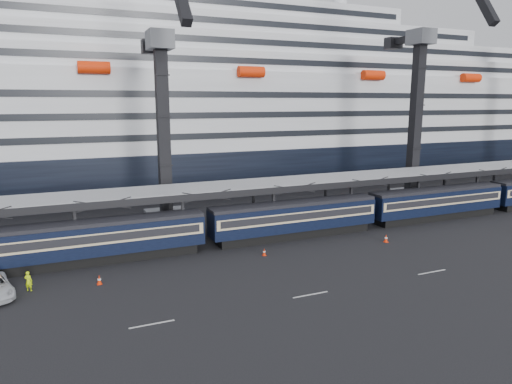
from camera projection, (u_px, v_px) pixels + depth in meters
ground at (417, 255)px, 43.71m from camera, size 260.00×260.00×0.00m
train at (322, 214)px, 50.52m from camera, size 133.05×3.00×4.05m
canopy at (338, 179)px, 55.33m from camera, size 130.00×6.25×5.53m
cruise_ship at (236, 114)px, 82.40m from camera, size 214.09×28.84×34.00m
crane_dark_near at (164, 125)px, 50.49m from camera, size 4.50×17.75×35.08m
crane_dark_mid at (418, 110)px, 62.75m from camera, size 4.50×18.24×39.64m
worker at (28, 281)px, 35.30m from camera, size 0.69×0.60×1.60m
traffic_cone_b at (99, 280)px, 36.65m from camera, size 0.39×0.39×0.78m
traffic_cone_c at (264, 252)px, 43.54m from camera, size 0.36×0.36×0.71m
traffic_cone_d at (386, 238)px, 47.69m from camera, size 0.43×0.43×0.86m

